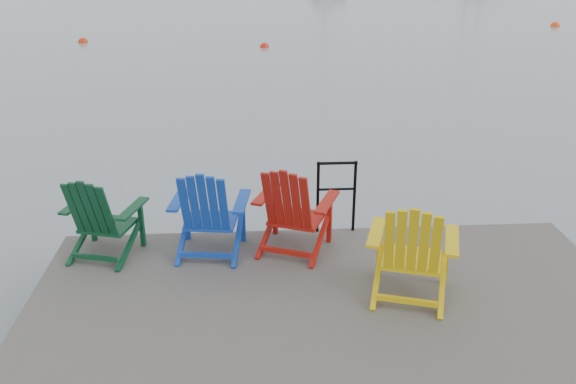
{
  "coord_description": "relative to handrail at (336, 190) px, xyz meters",
  "views": [
    {
      "loc": [
        -0.74,
        -4.19,
        3.84
      ],
      "look_at": [
        -0.3,
        2.87,
        0.85
      ],
      "focal_mm": 38.0,
      "sensor_mm": 36.0,
      "label": 1
    }
  ],
  "objects": [
    {
      "name": "dock",
      "position": [
        -0.25,
        -2.45,
        -0.69
      ],
      "size": [
        6.0,
        5.0,
        1.4
      ],
      "color": "#2D2B28",
      "rests_on": "ground"
    },
    {
      "name": "handrail",
      "position": [
        0.0,
        0.0,
        0.0
      ],
      "size": [
        0.48,
        0.04,
        0.9
      ],
      "color": "black",
      "rests_on": "dock"
    },
    {
      "name": "chair_green",
      "position": [
        -2.67,
        -0.48,
        -0.04
      ],
      "size": [
        0.93,
        0.88,
        0.99
      ],
      "rotation": [
        0.0,
        0.0,
        -0.28
      ],
      "color": "#0A381E",
      "rests_on": "dock"
    },
    {
      "name": "chair_blue",
      "position": [
        -1.49,
        -0.49,
        -0.01
      ],
      "size": [
        0.92,
        0.86,
        1.06
      ],
      "rotation": [
        0.0,
        0.0,
        -0.13
      ],
      "color": "#1039A7",
      "rests_on": "dock"
    },
    {
      "name": "chair_red",
      "position": [
        -0.55,
        -0.48,
        -0.01
      ],
      "size": [
        1.03,
        0.98,
        1.06
      ],
      "rotation": [
        0.0,
        0.0,
        -0.39
      ],
      "color": "#A1130B",
      "rests_on": "dock"
    },
    {
      "name": "chair_yellow",
      "position": [
        0.53,
        -1.52,
        0.0
      ],
      "size": [
        1.02,
        0.97,
        1.08
      ],
      "rotation": [
        0.0,
        0.0,
        -0.3
      ],
      "color": "#DDB30C",
      "rests_on": "dock"
    },
    {
      "name": "buoy_a",
      "position": [
        -0.44,
        16.32,
        -1.04
      ],
      "size": [
        0.34,
        0.34,
        0.34
      ],
      "primitive_type": "sphere",
      "color": "red",
      "rests_on": "ground"
    },
    {
      "name": "buoy_b",
      "position": [
        -7.45,
        17.82,
        -1.04
      ],
      "size": [
        0.37,
        0.37,
        0.37
      ],
      "primitive_type": "sphere",
      "color": "red",
      "rests_on": "ground"
    },
    {
      "name": "buoy_c",
      "position": [
        12.99,
        21.17,
        -1.04
      ],
      "size": [
        0.41,
        0.41,
        0.41
      ],
      "primitive_type": "sphere",
      "color": "#F1470E",
      "rests_on": "ground"
    }
  ]
}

